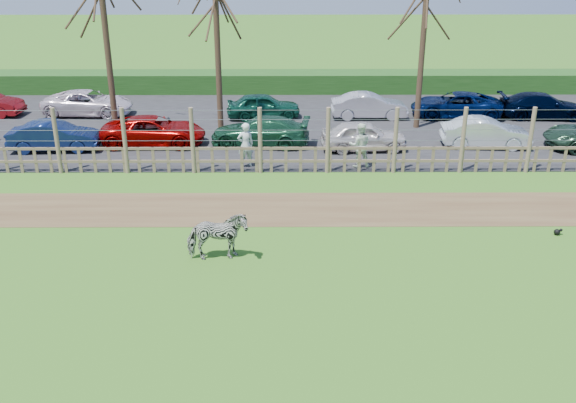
{
  "coord_description": "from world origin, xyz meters",
  "views": [
    {
      "loc": [
        0.91,
        -14.7,
        8.26
      ],
      "look_at": [
        1.0,
        2.5,
        1.1
      ],
      "focal_mm": 40.0,
      "sensor_mm": 36.0,
      "label": 1
    }
  ],
  "objects_px": {
    "tree_left": "(103,5)",
    "tree_right": "(425,11)",
    "zebra": "(217,237)",
    "car_12": "(456,105)",
    "crow": "(557,232)",
    "car_4": "(364,136)",
    "car_2": "(154,131)",
    "car_13": "(542,106)",
    "tree_mid": "(216,21)",
    "visitor_a": "(246,145)",
    "visitor_b": "(360,145)",
    "car_8": "(88,103)",
    "car_1": "(54,136)",
    "car_10": "(263,106)",
    "car_3": "(260,131)",
    "car_5": "(485,133)",
    "car_11": "(369,106)"
  },
  "relations": [
    {
      "from": "car_3",
      "to": "car_12",
      "type": "relative_size",
      "value": 0.96
    },
    {
      "from": "car_1",
      "to": "car_13",
      "type": "distance_m",
      "value": 22.48
    },
    {
      "from": "tree_right",
      "to": "car_8",
      "type": "xyz_separation_m",
      "value": [
        -15.78,
        2.29,
        -4.6
      ]
    },
    {
      "from": "tree_right",
      "to": "car_3",
      "type": "relative_size",
      "value": 1.78
    },
    {
      "from": "zebra",
      "to": "car_12",
      "type": "xyz_separation_m",
      "value": [
        10.17,
        14.8,
        -0.06
      ]
    },
    {
      "from": "visitor_a",
      "to": "car_8",
      "type": "height_order",
      "value": "visitor_a"
    },
    {
      "from": "tree_mid",
      "to": "zebra",
      "type": "distance_m",
      "value": 13.22
    },
    {
      "from": "tree_right",
      "to": "visitor_a",
      "type": "xyz_separation_m",
      "value": [
        -7.58,
        -5.42,
        -4.34
      ]
    },
    {
      "from": "tree_mid",
      "to": "car_11",
      "type": "bearing_deg",
      "value": 16.97
    },
    {
      "from": "car_4",
      "to": "car_2",
      "type": "bearing_deg",
      "value": 81.57
    },
    {
      "from": "car_4",
      "to": "car_1",
      "type": "bearing_deg",
      "value": 86.43
    },
    {
      "from": "tree_right",
      "to": "car_12",
      "type": "xyz_separation_m",
      "value": [
        2.24,
        1.8,
        -4.6
      ]
    },
    {
      "from": "visitor_b",
      "to": "tree_left",
      "type": "bearing_deg",
      "value": -21.67
    },
    {
      "from": "visitor_b",
      "to": "car_12",
      "type": "height_order",
      "value": "visitor_b"
    },
    {
      "from": "visitor_a",
      "to": "car_5",
      "type": "bearing_deg",
      "value": 175.88
    },
    {
      "from": "tree_left",
      "to": "zebra",
      "type": "height_order",
      "value": "tree_left"
    },
    {
      "from": "tree_left",
      "to": "car_13",
      "type": "relative_size",
      "value": 1.9
    },
    {
      "from": "zebra",
      "to": "car_4",
      "type": "xyz_separation_m",
      "value": [
        5.09,
        9.64,
        -0.06
      ]
    },
    {
      "from": "crow",
      "to": "car_3",
      "type": "xyz_separation_m",
      "value": [
        -9.16,
        8.78,
        0.54
      ]
    },
    {
      "from": "visitor_b",
      "to": "car_5",
      "type": "height_order",
      "value": "visitor_b"
    },
    {
      "from": "visitor_b",
      "to": "car_8",
      "type": "height_order",
      "value": "visitor_b"
    },
    {
      "from": "car_5",
      "to": "visitor_b",
      "type": "bearing_deg",
      "value": 119.13
    },
    {
      "from": "car_12",
      "to": "visitor_b",
      "type": "bearing_deg",
      "value": -31.48
    },
    {
      "from": "visitor_b",
      "to": "car_8",
      "type": "xyz_separation_m",
      "value": [
        -12.54,
        7.78,
        -0.26
      ]
    },
    {
      "from": "car_3",
      "to": "car_5",
      "type": "height_order",
      "value": "same"
    },
    {
      "from": "crow",
      "to": "car_11",
      "type": "xyz_separation_m",
      "value": [
        -4.04,
        13.12,
        0.54
      ]
    },
    {
      "from": "tree_right",
      "to": "car_2",
      "type": "xyz_separation_m",
      "value": [
        -11.62,
        -2.61,
        -4.6
      ]
    },
    {
      "from": "car_8",
      "to": "visitor_b",
      "type": "bearing_deg",
      "value": -118.74
    },
    {
      "from": "tree_left",
      "to": "visitor_a",
      "type": "bearing_deg",
      "value": -33.5
    },
    {
      "from": "car_4",
      "to": "car_13",
      "type": "height_order",
      "value": "same"
    },
    {
      "from": "crow",
      "to": "car_2",
      "type": "bearing_deg",
      "value": 146.95
    },
    {
      "from": "tree_mid",
      "to": "crow",
      "type": "xyz_separation_m",
      "value": [
        11.03,
        -10.99,
        -4.77
      ]
    },
    {
      "from": "car_2",
      "to": "car_10",
      "type": "height_order",
      "value": "same"
    },
    {
      "from": "visitor_a",
      "to": "tree_right",
      "type": "bearing_deg",
      "value": -162.56
    },
    {
      "from": "zebra",
      "to": "crow",
      "type": "distance_m",
      "value": 10.09
    },
    {
      "from": "car_8",
      "to": "car_12",
      "type": "relative_size",
      "value": 1.0
    },
    {
      "from": "visitor_a",
      "to": "car_1",
      "type": "xyz_separation_m",
      "value": [
        -7.97,
        2.06,
        -0.26
      ]
    },
    {
      "from": "zebra",
      "to": "car_4",
      "type": "distance_m",
      "value": 10.9
    },
    {
      "from": "car_8",
      "to": "car_10",
      "type": "distance_m",
      "value": 8.68
    },
    {
      "from": "tree_left",
      "to": "tree_right",
      "type": "height_order",
      "value": "tree_left"
    },
    {
      "from": "crow",
      "to": "car_5",
      "type": "relative_size",
      "value": 0.07
    },
    {
      "from": "tree_left",
      "to": "car_10",
      "type": "height_order",
      "value": "tree_left"
    },
    {
      "from": "tree_left",
      "to": "car_1",
      "type": "xyz_separation_m",
      "value": [
        -2.06,
        -1.85,
        -4.98
      ]
    },
    {
      "from": "car_2",
      "to": "visitor_a",
      "type": "bearing_deg",
      "value": -125.18
    },
    {
      "from": "visitor_a",
      "to": "crow",
      "type": "bearing_deg",
      "value": 129.62
    },
    {
      "from": "car_12",
      "to": "car_13",
      "type": "distance_m",
      "value": 4.14
    },
    {
      "from": "car_10",
      "to": "car_13",
      "type": "distance_m",
      "value": 13.49
    },
    {
      "from": "crow",
      "to": "tree_left",
      "type": "bearing_deg",
      "value": 147.25
    },
    {
      "from": "car_3",
      "to": "zebra",
      "type": "bearing_deg",
      "value": 2.15
    },
    {
      "from": "tree_mid",
      "to": "car_13",
      "type": "relative_size",
      "value": 1.65
    }
  ]
}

